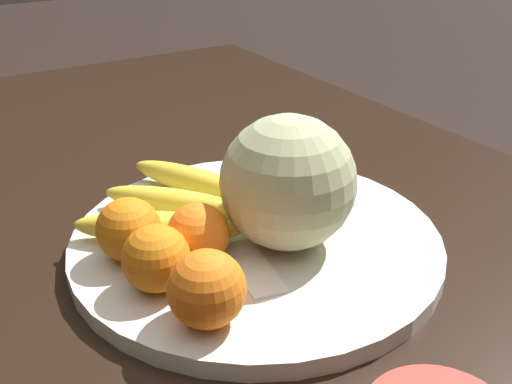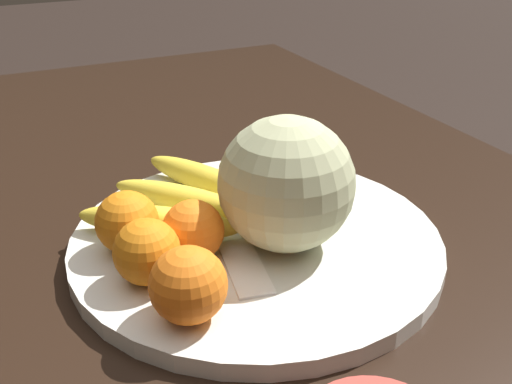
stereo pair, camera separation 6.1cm
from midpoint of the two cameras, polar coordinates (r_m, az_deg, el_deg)
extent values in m
cube|color=black|center=(0.70, 1.05, -4.68)|extent=(1.54, 0.88, 0.04)
cube|color=black|center=(1.54, 1.30, -0.66)|extent=(0.07, 0.07, 0.66)
cylinder|color=silver|center=(0.64, 2.74, -4.81)|extent=(0.39, 0.39, 0.02)
torus|color=#1E4C56|center=(0.64, 2.75, -4.54)|extent=(0.39, 0.39, 0.01)
sphere|color=#B2B789|center=(0.59, 5.87, 0.71)|extent=(0.14, 0.14, 0.14)
sphere|color=brown|center=(0.64, 2.87, -2.28)|extent=(0.02, 0.02, 0.02)
ellipsoid|color=yellow|center=(0.71, -2.21, 1.13)|extent=(0.19, 0.11, 0.03)
ellipsoid|color=yellow|center=(0.67, -4.46, -0.72)|extent=(0.15, 0.14, 0.03)
ellipsoid|color=yellow|center=(0.63, -6.57, -2.92)|extent=(0.13, 0.16, 0.03)
sphere|color=orange|center=(0.50, -2.99, -8.95)|extent=(0.07, 0.07, 0.07)
sphere|color=orange|center=(0.55, -7.24, -5.77)|extent=(0.06, 0.06, 0.06)
sphere|color=orange|center=(0.60, -9.35, -2.94)|extent=(0.06, 0.06, 0.06)
sphere|color=orange|center=(0.58, -3.03, -3.78)|extent=(0.06, 0.06, 0.06)
cube|color=white|center=(0.58, 1.96, -7.24)|extent=(0.10, 0.05, 0.00)
camera|label=1|loc=(0.03, -87.14, 1.47)|focal=42.00mm
camera|label=2|loc=(0.03, 92.86, -1.47)|focal=42.00mm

